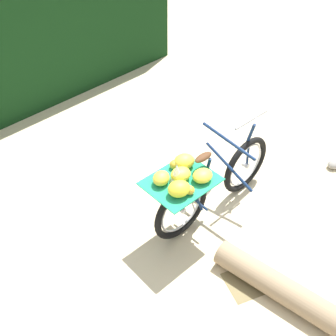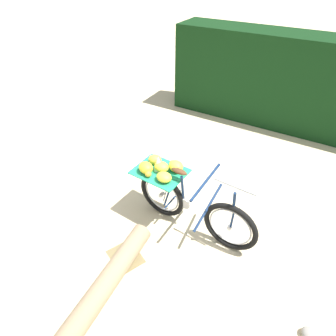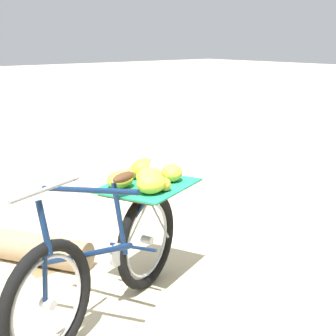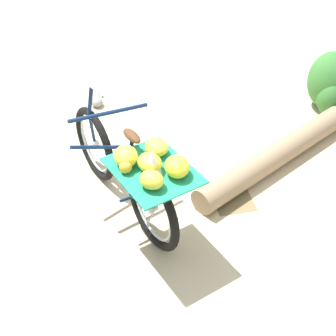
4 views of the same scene
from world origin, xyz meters
TOP-DOWN VIEW (x-y plane):
  - ground_plane at (0.00, 0.00)m, footprint 60.00×60.00m
  - foliage_hedge at (1.18, -3.51)m, footprint 4.74×2.81m
  - bicycle at (-0.01, 0.04)m, footprint 1.77×0.97m
  - fallen_log at (-0.42, 1.57)m, footprint 1.27×1.99m
  - path_stone at (-1.95, -0.09)m, footprint 0.17×0.14m
  - leaf_litter_patch at (-0.04, 0.98)m, footprint 0.44×0.36m

SIDE VIEW (x-z plane):
  - ground_plane at x=0.00m, z-range 0.00..0.00m
  - leaf_litter_patch at x=-0.04m, z-range 0.00..0.01m
  - path_stone at x=-1.95m, z-range 0.00..0.11m
  - fallen_log at x=-0.42m, z-range 0.00..0.25m
  - bicycle at x=-0.01m, z-range 0.00..1.03m
  - foliage_hedge at x=1.18m, z-range 0.00..1.87m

